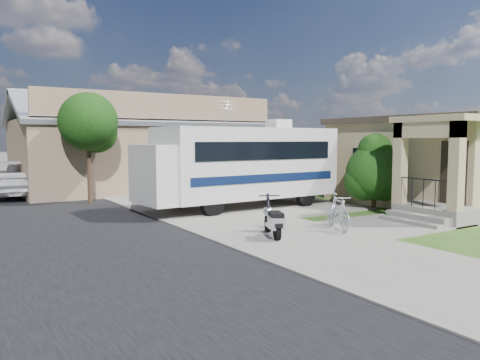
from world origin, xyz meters
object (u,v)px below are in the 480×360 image
scooter (273,221)px  bicycle (338,213)px  motorhome (241,163)px  shrub (374,170)px  pickup_truck (12,179)px  garden_hose (391,217)px

scooter → bicycle: (2.21, -0.12, 0.03)m
motorhome → shrub: size_ratio=2.77×
motorhome → scooter: bearing=-115.6°
motorhome → pickup_truck: bearing=126.0°
motorhome → pickup_truck: (-7.02, 8.86, -0.90)m
motorhome → bicycle: bearing=-92.4°
shrub → bicycle: bearing=-149.3°
scooter → bicycle: 2.21m
motorhome → shrub: (4.29, -2.71, -0.26)m
scooter → garden_hose: size_ratio=4.42×
bicycle → scooter: bearing=-160.8°
shrub → garden_hose: size_ratio=8.17×
shrub → bicycle: 5.08m
garden_hose → pickup_truck: bearing=126.0°
motorhome → garden_hose: (2.88, -4.75, -1.66)m
bicycle → pickup_truck: size_ratio=0.29×
shrub → pickup_truck: bearing=134.4°
shrub → scooter: (-6.49, -2.42, -0.99)m
motorhome → garden_hose: size_ratio=22.62×
shrub → pickup_truck: 16.20m
motorhome → shrub: bearing=-34.7°
scooter → shrub: bearing=44.0°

